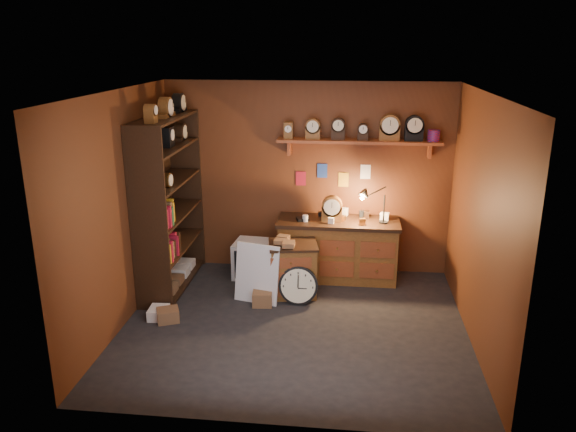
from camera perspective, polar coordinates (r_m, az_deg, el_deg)
The scene contains 11 objects.
floor at distance 6.74m, azimuth 0.62°, elevation -11.06°, with size 4.00×4.00×0.00m, color black.
room_shell at distance 6.21m, azimuth 1.19°, elevation 3.49°, with size 4.02×3.62×2.71m.
shelving_unit at distance 7.54m, azimuth -12.25°, elevation 1.93°, with size 0.47×1.60×2.58m.
workbench at distance 7.87m, azimuth 5.08°, elevation -3.05°, with size 1.68×0.66×1.36m.
low_cabinet at distance 7.36m, azimuth 0.51°, elevation -5.17°, with size 0.70×0.62×0.80m.
big_round_clock at distance 7.17m, azimuth 1.06°, elevation -7.08°, with size 0.50×0.16×0.50m.
white_panel at distance 7.35m, azimuth -3.13°, elevation -8.57°, with size 0.58×0.03×0.78m, color silver.
mini_fridge at distance 7.98m, azimuth -3.64°, elevation -4.39°, with size 0.53×0.55×0.51m.
floor_box_a at distance 6.95m, azimuth -12.09°, elevation -9.82°, with size 0.25×0.21×0.16m, color brown.
floor_box_b at distance 7.06m, azimuth -13.01°, elevation -9.56°, with size 0.22×0.27×0.13m, color white.
floor_box_c at distance 7.18m, azimuth -2.62°, elevation -8.38°, with size 0.24×0.20×0.18m, color brown.
Camera 1 is at (0.59, -5.90, 3.22)m, focal length 35.00 mm.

